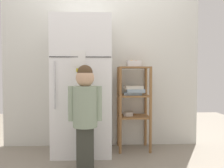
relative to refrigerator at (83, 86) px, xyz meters
The scene contains 6 objects.
ground_plane 0.88m from the refrigerator, ahead, with size 6.00×6.00×0.00m, color gray.
kitchen_wall_back 0.46m from the refrigerator, 52.36° to the left, with size 2.70×0.03×2.19m, color silver.
refrigerator is the anchor object (origin of this frame).
child_standing 0.55m from the refrigerator, 82.53° to the right, with size 0.35×0.26×1.09m.
pantry_shelf_unit 0.69m from the refrigerator, ahead, with size 0.42×0.36×1.09m.
fruit_bin 0.73m from the refrigerator, ahead, with size 0.19×0.15×0.09m.
Camera 1 is at (-0.00, -2.91, 0.99)m, focal length 37.28 mm.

